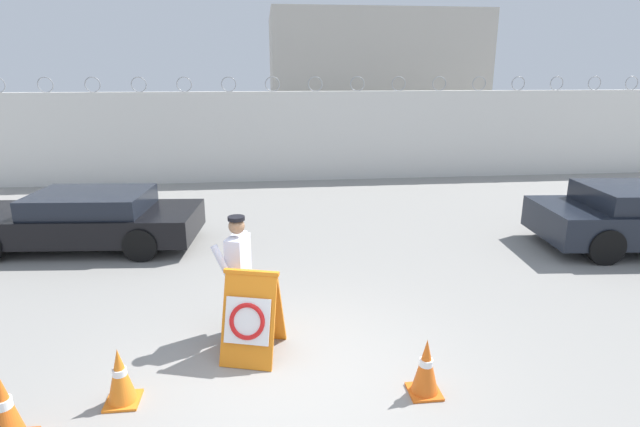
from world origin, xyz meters
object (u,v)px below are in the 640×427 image
Objects in this scene: barricade_sign at (252,314)px; parked_car_front_coupe at (84,219)px; traffic_cone_far at (426,367)px; traffic_cone_near at (4,409)px; security_guard at (238,270)px; traffic_cone_mid at (120,376)px.

parked_car_front_coupe is at bearing 143.79° from barricade_sign.
traffic_cone_far is at bearing -11.57° from barricade_sign.
traffic_cone_near is 1.20× the size of traffic_cone_far.
security_guard is (-0.17, 0.60, 0.35)m from barricade_sign.
traffic_cone_far is (2.09, -1.61, -0.59)m from security_guard.
traffic_cone_near is 1.06m from traffic_cone_mid.
barricade_sign is at bearing 152.23° from traffic_cone_far.
barricade_sign is 1.41× the size of traffic_cone_near.
traffic_cone_mid is (0.91, 0.54, -0.08)m from traffic_cone_near.
security_guard reaches higher than barricade_sign.
barricade_sign is 2.18m from traffic_cone_far.
parked_car_front_coupe reaches higher than barricade_sign.
security_guard is at bearing 134.92° from parked_car_front_coupe.
security_guard is at bearing 48.72° from traffic_cone_mid.
security_guard is 2.49× the size of traffic_cone_far.
traffic_cone_mid is at bearing 116.08° from parked_car_front_coupe.
traffic_cone_far is at bearing -3.68° from traffic_cone_mid.
parked_car_front_coupe is (-3.46, 4.49, 0.02)m from barricade_sign.
traffic_cone_near is at bearing -175.54° from traffic_cone_far.
security_guard is 2.07× the size of traffic_cone_near.
traffic_cone_mid is at bearing -134.07° from barricade_sign.
parked_car_front_coupe is (-5.38, 5.50, 0.26)m from traffic_cone_far.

